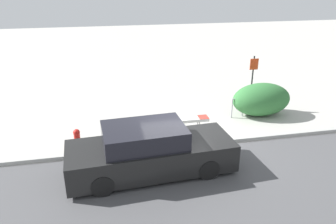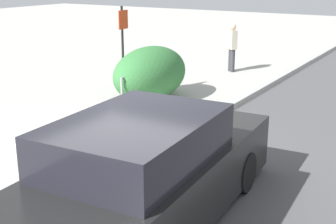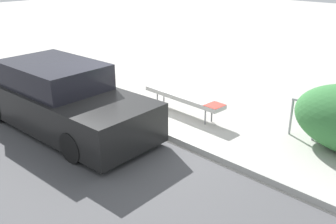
% 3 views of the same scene
% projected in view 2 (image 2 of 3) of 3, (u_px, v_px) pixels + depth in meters
% --- Properties ---
extents(ground_plane, '(60.00, 60.00, 0.00)m').
position_uv_depth(ground_plane, '(125.00, 169.00, 7.68)').
color(ground_plane, '#ADAAA3').
extents(curb, '(60.00, 0.20, 0.13)m').
position_uv_depth(curb, '(125.00, 165.00, 7.66)').
color(curb, '#A8A8A3').
rests_on(curb, ground_plane).
extents(bench, '(2.32, 0.47, 0.50)m').
position_uv_depth(bench, '(74.00, 129.00, 8.29)').
color(bench, gray).
rests_on(bench, ground_plane).
extents(bike_rack, '(0.55, 0.13, 0.83)m').
position_uv_depth(bike_rack, '(127.00, 89.00, 10.84)').
color(bike_rack, '#99999E').
rests_on(bike_rack, ground_plane).
extents(sign_post, '(0.36, 0.08, 2.30)m').
position_uv_depth(sign_post, '(123.00, 43.00, 11.72)').
color(sign_post, black).
rests_on(sign_post, ground_plane).
extents(shrub_hedge, '(2.42, 1.45, 1.35)m').
position_uv_depth(shrub_hedge, '(151.00, 73.00, 11.64)').
color(shrub_hedge, '#337038').
rests_on(shrub_hedge, ground_plane).
extents(pedestrian, '(0.37, 0.39, 1.53)m').
position_uv_depth(pedestrian, '(232.00, 46.00, 14.93)').
color(pedestrian, '#333338').
rests_on(pedestrian, ground_plane).
extents(parked_car_near, '(4.85, 2.01, 1.47)m').
position_uv_depth(parked_car_near, '(144.00, 177.00, 5.81)').
color(parked_car_near, black).
rests_on(parked_car_near, ground_plane).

